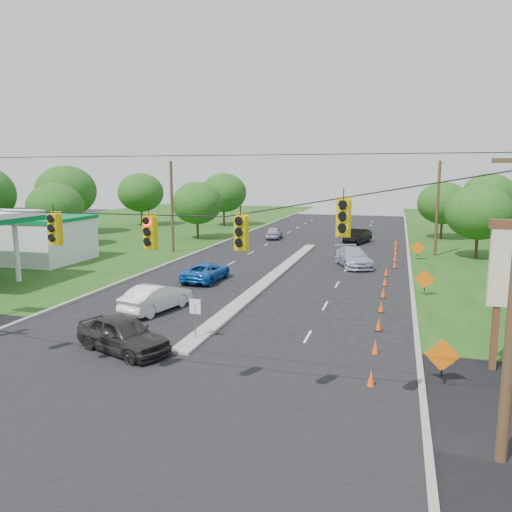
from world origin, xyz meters
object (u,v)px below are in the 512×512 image
(gas_station, at_px, (6,235))
(black_sedan, at_px, (123,334))
(white_sedan, at_px, (156,298))
(blue_pickup, at_px, (206,272))

(gas_station, bearing_deg, black_sedan, -37.97)
(black_sedan, distance_m, white_sedan, 6.70)
(gas_station, relative_size, black_sedan, 4.08)
(black_sedan, bearing_deg, gas_station, 73.63)
(gas_station, relative_size, white_sedan, 4.13)
(black_sedan, height_order, white_sedan, black_sedan)
(gas_station, height_order, black_sedan, gas_station)
(white_sedan, distance_m, blue_pickup, 8.39)
(black_sedan, distance_m, blue_pickup, 14.99)
(black_sedan, relative_size, blue_pickup, 0.97)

